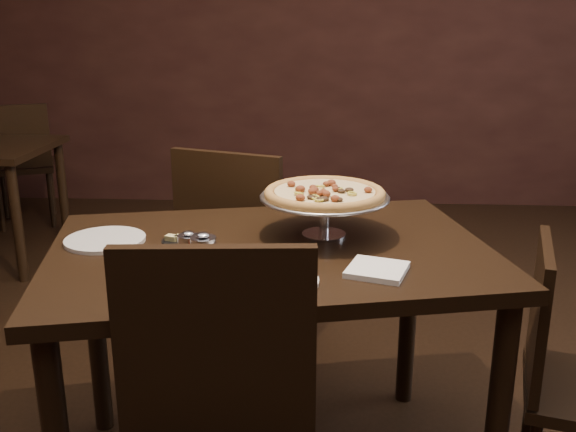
{
  "coord_description": "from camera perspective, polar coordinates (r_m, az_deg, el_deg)",
  "views": [
    {
      "loc": [
        0.06,
        -1.68,
        1.45
      ],
      "look_at": [
        -0.04,
        0.16,
        0.89
      ],
      "focal_mm": 40.0,
      "sensor_mm": 36.0,
      "label": 1
    }
  ],
  "objects": [
    {
      "name": "room",
      "position": [
        1.71,
        3.33,
        15.17
      ],
      "size": [
        6.04,
        7.04,
        2.84
      ],
      "color": "black",
      "rests_on": "ground"
    },
    {
      "name": "dining_table",
      "position": [
        1.95,
        -1.55,
        -5.69
      ],
      "size": [
        1.45,
        1.12,
        0.81
      ],
      "rotation": [
        0.0,
        0.0,
        0.21
      ],
      "color": "black",
      "rests_on": "ground"
    },
    {
      "name": "pizza_stand",
      "position": [
        1.97,
        3.27,
        1.97
      ],
      "size": [
        0.4,
        0.4,
        0.17
      ],
      "color": "silver",
      "rests_on": "dining_table"
    },
    {
      "name": "parmesan_shaker",
      "position": [
        1.76,
        -8.81,
        -3.03
      ],
      "size": [
        0.06,
        0.06,
        0.1
      ],
      "color": "beige",
      "rests_on": "dining_table"
    },
    {
      "name": "pepper_flake_shaker",
      "position": [
        1.7,
        -7.5,
        -3.48
      ],
      "size": [
        0.07,
        0.07,
        0.12
      ],
      "color": "maroon",
      "rests_on": "dining_table"
    },
    {
      "name": "packet_caddy",
      "position": [
        1.84,
        -9.83,
        -2.84
      ],
      "size": [
        0.09,
        0.09,
        0.07
      ],
      "rotation": [
        0.0,
        0.0,
        -0.32
      ],
      "color": "black",
      "rests_on": "dining_table"
    },
    {
      "name": "napkin_stack",
      "position": [
        1.73,
        7.93,
        -4.75
      ],
      "size": [
        0.19,
        0.19,
        0.02
      ],
      "primitive_type": "cube",
      "rotation": [
        0.0,
        0.0,
        -0.32
      ],
      "color": "white",
      "rests_on": "dining_table"
    },
    {
      "name": "plate_left",
      "position": [
        2.03,
        -15.94,
        -2.05
      ],
      "size": [
        0.24,
        0.24,
        0.01
      ],
      "primitive_type": "cylinder",
      "color": "silver",
      "rests_on": "dining_table"
    },
    {
      "name": "plate_near",
      "position": [
        1.65,
        -1.23,
        -5.8
      ],
      "size": [
        0.23,
        0.23,
        0.01
      ],
      "primitive_type": "cylinder",
      "color": "silver",
      "rests_on": "dining_table"
    },
    {
      "name": "serving_spatula",
      "position": [
        1.87,
        2.69,
        1.01
      ],
      "size": [
        0.15,
        0.15,
        0.02
      ],
      "rotation": [
        0.0,
        0.0,
        -0.76
      ],
      "color": "silver",
      "rests_on": "pizza_stand"
    },
    {
      "name": "chair_far",
      "position": [
        2.65,
        -4.03,
        -3.31
      ],
      "size": [
        0.59,
        0.59,
        0.98
      ],
      "rotation": [
        0.0,
        0.0,
        2.79
      ],
      "color": "black",
      "rests_on": "ground"
    },
    {
      "name": "chair_side",
      "position": [
        2.12,
        23.99,
        -12.58
      ],
      "size": [
        0.49,
        0.49,
        0.85
      ],
      "rotation": [
        0.0,
        0.0,
        1.3
      ],
      "color": "black",
      "rests_on": "ground"
    },
    {
      "name": "bg_chair_far",
      "position": [
        5.02,
        -22.57,
        4.62
      ],
      "size": [
        0.55,
        0.55,
        0.9
      ],
      "rotation": [
        0.0,
        0.0,
        3.52
      ],
      "color": "black",
      "rests_on": "ground"
    }
  ]
}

